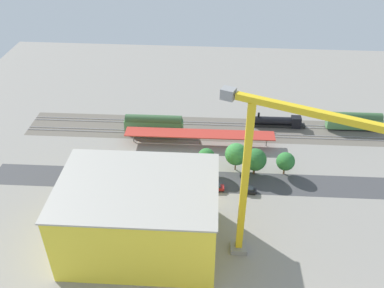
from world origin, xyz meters
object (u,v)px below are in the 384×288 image
parked_car_1 (216,187)px  parked_car_2 (184,187)px  passenger_coach (354,121)px  street_tree_2 (286,161)px  parked_car_5 (92,183)px  box_truck_0 (168,189)px  street_tree_3 (206,157)px  traffic_light (135,177)px  construction_building (140,216)px  parked_car_3 (155,185)px  tower_crane (259,170)px  street_tree_1 (236,154)px  platform_canopy_near (200,134)px  parked_car_4 (122,184)px  street_tree_0 (255,160)px  parked_car_0 (249,190)px  locomotive (280,122)px  freight_coach_far (154,123)px

parked_car_1 → parked_car_2: parked_car_1 is taller
passenger_coach → street_tree_2: size_ratio=2.52×
parked_car_5 → box_truck_0: 21.04m
street_tree_3 → traffic_light: 20.05m
parked_car_5 → parked_car_1: bearing=-179.0°
passenger_coach → construction_building: size_ratio=0.52×
parked_car_3 → tower_crane: tower_crane is taller
street_tree_1 → street_tree_2: bearing=176.1°
parked_car_1 → parked_car_2: (8.39, 0.42, -0.03)m
passenger_coach → parked_car_5: bearing=23.5°
passenger_coach → construction_building: bearing=41.1°
parked_car_5 → passenger_coach: bearing=-156.5°
platform_canopy_near → parked_car_4: size_ratio=10.10×
street_tree_0 → traffic_light: 32.55m
street_tree_0 → street_tree_2: 8.37m
parked_car_1 → street_tree_1: 11.39m
parked_car_3 → street_tree_2: size_ratio=0.62×
street_tree_0 → parked_car_2: bearing=22.6°
box_truck_0 → street_tree_2: size_ratio=1.31×
tower_crane → platform_canopy_near: bearing=-72.2°
parked_car_0 → street_tree_1: size_ratio=0.49×
parked_car_1 → construction_building: bearing=50.0°
street_tree_2 → traffic_light: 40.76m
street_tree_2 → tower_crane: bearing=69.5°
parked_car_3 → street_tree_3: (-13.23, -7.39, 4.57)m
parked_car_3 → parked_car_5: parked_car_3 is taller
parked_car_0 → platform_canopy_near: bearing=-56.9°
passenger_coach → street_tree_2: (24.75, 24.66, 1.08)m
street_tree_1 → street_tree_0: bearing=163.3°
street_tree_2 → construction_building: bearing=38.1°
locomotive → freight_coach_far: size_ratio=0.90×
parked_car_4 → street_tree_0: (-35.43, -7.61, 4.21)m
parked_car_5 → street_tree_1: 39.86m
tower_crane → box_truck_0: (20.18, -18.30, -21.94)m
passenger_coach → parked_car_2: 61.63m
platform_canopy_near → parked_car_2: 21.83m
parked_car_3 → street_tree_0: size_ratio=0.52×
freight_coach_far → parked_car_4: freight_coach_far is taller
freight_coach_far → parked_car_1: bearing=127.3°
parked_car_3 → platform_canopy_near: bearing=-116.6°
parked_car_5 → street_tree_2: street_tree_2 is taller
street_tree_0 → parked_car_1: bearing=35.4°
street_tree_1 → street_tree_3: bearing=12.5°
construction_building → street_tree_0: 38.04m
parked_car_5 → parked_car_4: bearing=-177.3°
street_tree_2 → parked_car_1: bearing=23.3°
parked_car_3 → street_tree_0: bearing=-163.9°
locomotive → tower_crane: bearing=77.2°
tower_crane → traffic_light: size_ratio=5.58×
freight_coach_far → tower_crane: bearing=120.8°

